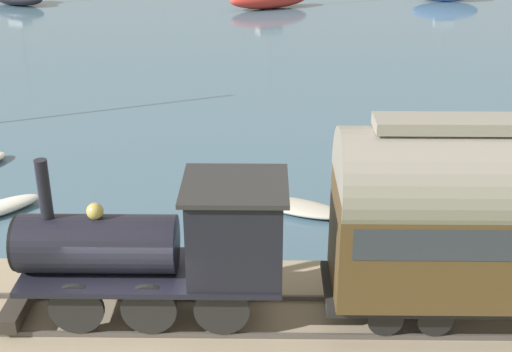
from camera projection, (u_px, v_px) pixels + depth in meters
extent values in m
plane|color=#607542|center=(135.00, 335.00, 15.87)|extent=(200.00, 200.00, 0.00)
cube|color=gray|center=(136.00, 324.00, 15.94)|extent=(4.95, 56.00, 0.38)
cube|color=#4C4742|center=(130.00, 335.00, 15.19)|extent=(0.07, 54.88, 0.12)
cube|color=#4C4742|center=(140.00, 297.00, 16.49)|extent=(0.07, 54.88, 0.12)
cylinder|color=black|center=(222.00, 310.00, 14.90)|extent=(0.12, 1.18, 1.18)
cylinder|color=black|center=(225.00, 273.00, 16.20)|extent=(0.12, 1.18, 1.18)
cylinder|color=black|center=(149.00, 309.00, 14.91)|extent=(0.12, 1.18, 1.18)
cylinder|color=black|center=(158.00, 273.00, 16.21)|extent=(0.12, 1.18, 1.18)
cylinder|color=black|center=(76.00, 309.00, 14.93)|extent=(0.12, 1.18, 1.18)
cylinder|color=black|center=(92.00, 272.00, 16.23)|extent=(0.12, 1.18, 1.18)
cube|color=black|center=(153.00, 272.00, 15.37)|extent=(1.93, 5.56, 0.12)
cylinder|color=black|center=(98.00, 244.00, 15.10)|extent=(1.26, 3.33, 1.26)
cylinder|color=black|center=(18.00, 243.00, 15.12)|extent=(1.20, 0.08, 1.20)
cylinder|color=black|center=(44.00, 189.00, 14.58)|extent=(0.26, 0.26, 1.29)
sphere|color=tan|center=(95.00, 211.00, 14.78)|extent=(0.36, 0.36, 0.36)
cube|color=black|center=(236.00, 230.00, 14.92)|extent=(1.83, 1.94, 1.96)
cube|color=#282828|center=(235.00, 185.00, 14.49)|extent=(2.03, 2.18, 0.10)
cube|color=#2D2823|center=(19.00, 305.00, 15.77)|extent=(1.73, 0.44, 0.32)
cylinder|color=black|center=(435.00, 320.00, 14.93)|extent=(0.12, 0.76, 0.76)
cylinder|color=black|center=(422.00, 283.00, 16.23)|extent=(0.12, 0.76, 0.76)
cylinder|color=black|center=(385.00, 319.00, 14.94)|extent=(0.12, 0.76, 0.76)
cylinder|color=black|center=(376.00, 282.00, 16.24)|extent=(0.12, 0.76, 0.76)
ellipsoid|color=#B7B2A3|center=(298.00, 207.00, 21.28)|extent=(2.09, 3.11, 0.30)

